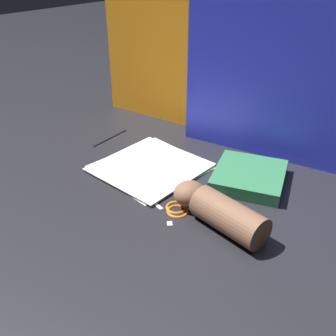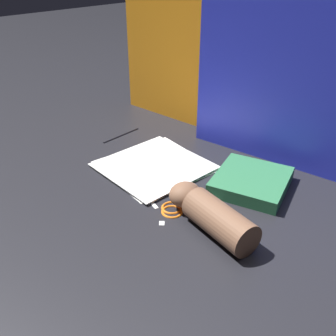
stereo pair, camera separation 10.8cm
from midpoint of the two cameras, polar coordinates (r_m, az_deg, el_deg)
ground_plane at (r=1.15m, az=1.05°, el=-1.39°), size 6.00×6.00×0.00m
backdrop_panel_left at (r=1.42m, az=5.92°, el=14.74°), size 0.62×0.11×0.45m
backdrop_panel_center at (r=1.17m, az=20.92°, el=13.33°), size 0.62×0.15×0.60m
paper_stack at (r=1.20m, az=0.60°, el=0.29°), size 0.30×0.31×0.01m
book_closed at (r=1.13m, az=14.69°, el=-1.99°), size 0.25×0.26×0.04m
scissors at (r=1.02m, az=4.84°, el=-5.97°), size 0.15×0.16×0.01m
hand_forearm at (r=0.95m, az=9.47°, el=-6.68°), size 0.27×0.11×0.08m
paper_scrap_near at (r=1.03m, az=1.02°, el=-5.58°), size 0.03×0.02×0.00m
paper_scrap_mid at (r=0.97m, az=2.29°, el=-8.11°), size 0.02×0.02×0.00m
pen at (r=1.39m, az=-4.62°, el=4.79°), size 0.02×0.16×0.01m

